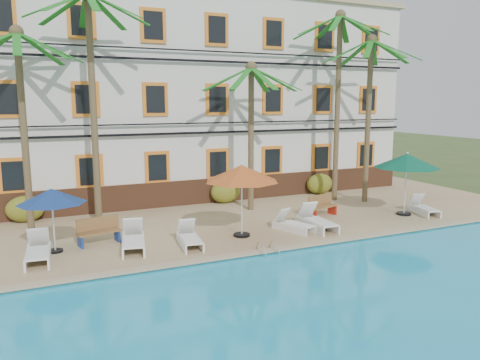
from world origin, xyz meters
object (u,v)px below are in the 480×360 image
lounger_e (316,221)px  bench_left (98,231)px  umbrella_blue (52,196)px  lounger_c (189,238)px  palm_e (369,96)px  umbrella_green (407,161)px  lounger_f (423,208)px  pool_ladder (268,252)px  lounger_d (293,224)px  palm_a (22,100)px  bench_right (321,206)px  palm_b (92,78)px  lounger_a (38,251)px  umbrella_red (242,174)px  palm_d (338,82)px  palm_c (251,114)px  lounger_b (133,240)px

lounger_e → bench_left: size_ratio=1.33×
umbrella_blue → lounger_c: 4.70m
palm_e → umbrella_green: size_ratio=2.89×
lounger_f → lounger_e: bearing=-178.7°
palm_e → pool_ladder: size_ratio=10.78×
lounger_d → palm_a: bearing=154.9°
lounger_f → bench_right: size_ratio=1.18×
palm_b → pool_ladder: palm_b is taller
lounger_a → lounger_d: bearing=-2.0°
pool_ladder → palm_a: bearing=138.6°
umbrella_blue → bench_right: bearing=2.5°
lounger_e → lounger_f: size_ratio=1.12×
lounger_a → lounger_e: bearing=-2.7°
palm_a → lounger_c: size_ratio=4.08×
lounger_f → palm_b: bearing=163.8°
palm_b → pool_ladder: size_ratio=12.26×
lounger_f → bench_left: (-13.67, 1.39, 0.20)m
umbrella_blue → lounger_e: umbrella_blue is taller
umbrella_blue → lounger_d: umbrella_blue is taller
umbrella_blue → umbrella_red: umbrella_red is taller
palm_b → palm_d: 11.52m
lounger_f → palm_c: bearing=149.1°
lounger_f → bench_left: bearing=174.2°
lounger_e → lounger_b: bearing=176.6°
palm_d → lounger_d: 8.42m
umbrella_red → lounger_f: (8.72, -0.17, -2.06)m
palm_c → palm_d: palm_d is taller
lounger_b → lounger_e: size_ratio=1.03×
palm_c → pool_ladder: (-2.18, -5.84, -4.37)m
palm_c → pool_ladder: 7.61m
palm_a → lounger_c: palm_a is taller
palm_d → umbrella_blue: size_ratio=4.18×
umbrella_blue → bench_right: (10.78, 0.47, -1.40)m
palm_c → palm_d: size_ratio=0.72×
bench_left → umbrella_green: bearing=-5.2°
palm_d → palm_e: 1.62m
palm_a → palm_b: bearing=-10.6°
bench_left → lounger_f: bearing=-5.8°
palm_c → lounger_e: 5.80m
umbrella_green → lounger_b: 11.99m
palm_b → umbrella_green: (12.44, -3.64, -3.43)m
lounger_c → umbrella_red: bearing=8.1°
umbrella_green → lounger_b: size_ratio=1.30×
palm_b → lounger_e: bearing=-27.6°
lounger_b → lounger_f: bearing=-1.3°
palm_a → lounger_d: bearing=-25.1°
lounger_d → bench_left: bench_left is taller
palm_b → bench_left: size_ratio=5.83×
palm_d → lounger_a: palm_d is taller
palm_a → pool_ladder: size_ratio=10.29×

